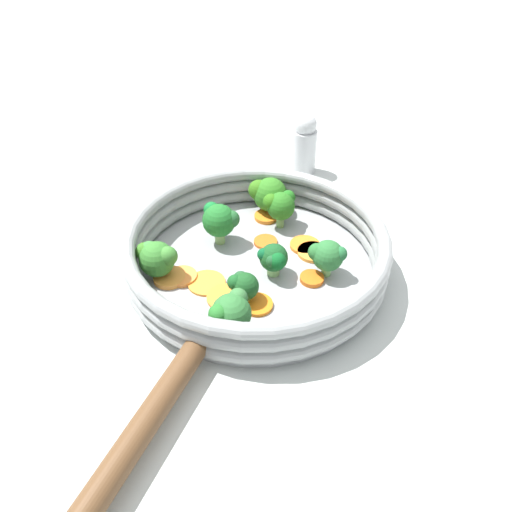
{
  "coord_description": "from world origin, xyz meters",
  "views": [
    {
      "loc": [
        -0.46,
        0.05,
        0.4
      ],
      "look_at": [
        0.0,
        0.0,
        0.03
      ],
      "focal_mm": 35.0,
      "sensor_mm": 36.0,
      "label": 1
    }
  ],
  "objects_px": {
    "broccoli_floret_4": "(156,257)",
    "carrot_slice_6": "(313,252)",
    "carrot_slice_1": "(266,242)",
    "broccoli_floret_5": "(274,259)",
    "carrot_slice_3": "(182,276)",
    "broccoli_floret_1": "(267,193)",
    "carrot_slice_2": "(312,278)",
    "carrot_slice_10": "(226,297)",
    "carrot_slice_5": "(169,278)",
    "broccoli_floret_7": "(243,285)",
    "carrot_slice_9": "(257,305)",
    "broccoli_floret_6": "(327,255)",
    "broccoli_floret_0": "(220,220)",
    "carrot_slice_7": "(233,318)",
    "carrot_slice_4": "(305,245)",
    "broccoli_floret_2": "(231,313)",
    "broccoli_floret_3": "(281,205)",
    "carrot_slice_8": "(207,283)",
    "skillet": "(256,269)",
    "salt_shaker": "(304,144)",
    "carrot_slice_0": "(266,217)"
  },
  "relations": [
    {
      "from": "carrot_slice_7",
      "to": "broccoli_floret_2",
      "type": "bearing_deg",
      "value": 173.24
    },
    {
      "from": "carrot_slice_1",
      "to": "broccoli_floret_6",
      "type": "bearing_deg",
      "value": -137.39
    },
    {
      "from": "carrot_slice_2",
      "to": "broccoli_floret_0",
      "type": "height_order",
      "value": "broccoli_floret_0"
    },
    {
      "from": "broccoli_floret_0",
      "to": "broccoli_floret_4",
      "type": "height_order",
      "value": "broccoli_floret_0"
    },
    {
      "from": "carrot_slice_7",
      "to": "broccoli_floret_7",
      "type": "bearing_deg",
      "value": -27.33
    },
    {
      "from": "broccoli_floret_1",
      "to": "broccoli_floret_5",
      "type": "bearing_deg",
      "value": 176.08
    },
    {
      "from": "carrot_slice_5",
      "to": "carrot_slice_10",
      "type": "relative_size",
      "value": 0.86
    },
    {
      "from": "carrot_slice_5",
      "to": "broccoli_floret_4",
      "type": "relative_size",
      "value": 0.77
    },
    {
      "from": "carrot_slice_1",
      "to": "broccoli_floret_7",
      "type": "bearing_deg",
      "value": 159.98
    },
    {
      "from": "carrot_slice_7",
      "to": "carrot_slice_10",
      "type": "distance_m",
      "value": 0.03
    },
    {
      "from": "carrot_slice_9",
      "to": "broccoli_floret_3",
      "type": "relative_size",
      "value": 0.7
    },
    {
      "from": "broccoli_floret_4",
      "to": "broccoli_floret_3",
      "type": "bearing_deg",
      "value": -61.01
    },
    {
      "from": "broccoli_floret_2",
      "to": "broccoli_floret_5",
      "type": "bearing_deg",
      "value": -31.57
    },
    {
      "from": "broccoli_floret_4",
      "to": "broccoli_floret_5",
      "type": "bearing_deg",
      "value": -95.33
    },
    {
      "from": "carrot_slice_5",
      "to": "broccoli_floret_7",
      "type": "distance_m",
      "value": 0.1
    },
    {
      "from": "salt_shaker",
      "to": "broccoli_floret_7",
      "type": "bearing_deg",
      "value": 157.75
    },
    {
      "from": "carrot_slice_2",
      "to": "carrot_slice_10",
      "type": "xyz_separation_m",
      "value": [
        -0.02,
        0.1,
        -0.0
      ]
    },
    {
      "from": "carrot_slice_5",
      "to": "broccoli_floret_0",
      "type": "relative_size",
      "value": 0.69
    },
    {
      "from": "carrot_slice_10",
      "to": "carrot_slice_7",
      "type": "bearing_deg",
      "value": -171.38
    },
    {
      "from": "skillet",
      "to": "carrot_slice_7",
      "type": "distance_m",
      "value": 0.09
    },
    {
      "from": "carrot_slice_2",
      "to": "broccoli_floret_3",
      "type": "bearing_deg",
      "value": 10.45
    },
    {
      "from": "broccoli_floret_1",
      "to": "broccoli_floret_4",
      "type": "bearing_deg",
      "value": 130.33
    },
    {
      "from": "carrot_slice_2",
      "to": "carrot_slice_5",
      "type": "bearing_deg",
      "value": 83.3
    },
    {
      "from": "carrot_slice_5",
      "to": "broccoli_floret_1",
      "type": "xyz_separation_m",
      "value": [
        0.13,
        -0.13,
        0.03
      ]
    },
    {
      "from": "broccoli_floret_7",
      "to": "carrot_slice_3",
      "type": "bearing_deg",
      "value": 56.52
    },
    {
      "from": "carrot_slice_1",
      "to": "carrot_slice_9",
      "type": "distance_m",
      "value": 0.11
    },
    {
      "from": "broccoli_floret_4",
      "to": "carrot_slice_6",
      "type": "bearing_deg",
      "value": -83.31
    },
    {
      "from": "broccoli_floret_2",
      "to": "carrot_slice_4",
      "type": "bearing_deg",
      "value": -36.33
    },
    {
      "from": "carrot_slice_7",
      "to": "carrot_slice_8",
      "type": "xyz_separation_m",
      "value": [
        0.06,
        0.03,
        -0.0
      ]
    },
    {
      "from": "carrot_slice_3",
      "to": "broccoli_floret_2",
      "type": "distance_m",
      "value": 0.11
    },
    {
      "from": "carrot_slice_8",
      "to": "salt_shaker",
      "type": "height_order",
      "value": "salt_shaker"
    },
    {
      "from": "carrot_slice_3",
      "to": "broccoli_floret_3",
      "type": "distance_m",
      "value": 0.16
    },
    {
      "from": "broccoli_floret_1",
      "to": "carrot_slice_8",
      "type": "bearing_deg",
      "value": 148.16
    },
    {
      "from": "carrot_slice_9",
      "to": "broccoli_floret_0",
      "type": "height_order",
      "value": "broccoli_floret_0"
    },
    {
      "from": "carrot_slice_9",
      "to": "broccoli_floret_2",
      "type": "height_order",
      "value": "broccoli_floret_2"
    },
    {
      "from": "broccoli_floret_5",
      "to": "broccoli_floret_7",
      "type": "height_order",
      "value": "broccoli_floret_5"
    },
    {
      "from": "carrot_slice_8",
      "to": "broccoli_floret_6",
      "type": "relative_size",
      "value": 0.94
    },
    {
      "from": "broccoli_floret_7",
      "to": "broccoli_floret_4",
      "type": "bearing_deg",
      "value": 61.38
    },
    {
      "from": "carrot_slice_8",
      "to": "carrot_slice_7",
      "type": "bearing_deg",
      "value": -156.38
    },
    {
      "from": "carrot_slice_1",
      "to": "broccoli_floret_5",
      "type": "relative_size",
      "value": 0.73
    },
    {
      "from": "carrot_slice_9",
      "to": "broccoli_floret_3",
      "type": "bearing_deg",
      "value": -17.6
    },
    {
      "from": "carrot_slice_1",
      "to": "broccoli_floret_3",
      "type": "relative_size",
      "value": 0.6
    },
    {
      "from": "carrot_slice_7",
      "to": "carrot_slice_2",
      "type": "bearing_deg",
      "value": -61.47
    },
    {
      "from": "carrot_slice_4",
      "to": "carrot_slice_6",
      "type": "xyz_separation_m",
      "value": [
        -0.01,
        -0.01,
        -0.0
      ]
    },
    {
      "from": "broccoli_floret_4",
      "to": "broccoli_floret_6",
      "type": "bearing_deg",
      "value": -95.23
    },
    {
      "from": "carrot_slice_0",
      "to": "broccoli_floret_5",
      "type": "distance_m",
      "value": 0.12
    },
    {
      "from": "broccoli_floret_5",
      "to": "salt_shaker",
      "type": "relative_size",
      "value": 0.42
    },
    {
      "from": "carrot_slice_4",
      "to": "carrot_slice_6",
      "type": "height_order",
      "value": "same"
    },
    {
      "from": "skillet",
      "to": "carrot_slice_1",
      "type": "distance_m",
      "value": 0.05
    },
    {
      "from": "carrot_slice_3",
      "to": "broccoli_floret_1",
      "type": "distance_m",
      "value": 0.17
    }
  ]
}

